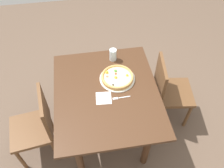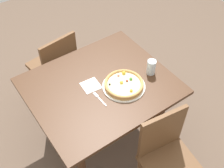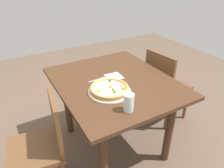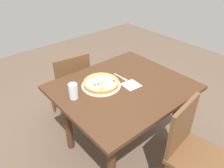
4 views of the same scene
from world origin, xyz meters
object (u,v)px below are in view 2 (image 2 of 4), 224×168
at_px(fork, 99,98).
at_px(napkin, 91,85).
at_px(chair_far, 55,66).
at_px(pizza, 124,84).
at_px(drinking_glass, 151,67).
at_px(chair_near, 167,157).
at_px(dining_table, 101,95).
at_px(plate, 124,86).

height_order(fork, napkin, fork).
height_order(chair_far, pizza, chair_far).
bearing_deg(pizza, drinking_glass, -0.65).
relative_size(chair_near, drinking_glass, 6.59).
xyz_separation_m(chair_far, napkin, (0.02, -0.66, 0.28)).
xyz_separation_m(dining_table, chair_far, (-0.09, 0.70, -0.16)).
xyz_separation_m(pizza, napkin, (-0.21, 0.16, -0.03)).
height_order(plate, drinking_glass, drinking_glass).
bearing_deg(dining_table, chair_far, 96.98).
bearing_deg(napkin, dining_table, -27.97).
relative_size(chair_near, napkin, 6.18).
distance_m(chair_far, napkin, 0.72).
distance_m(chair_near, fork, 0.69).
xyz_separation_m(chair_far, fork, (-0.00, -0.81, 0.28)).
distance_m(chair_far, plate, 0.90).
bearing_deg(pizza, napkin, 142.38).
distance_m(pizza, fork, 0.23).
relative_size(chair_far, napkin, 6.18).
distance_m(chair_near, drinking_glass, 0.72).
relative_size(dining_table, chair_near, 1.31).
bearing_deg(dining_table, chair_near, -78.84).
bearing_deg(chair_near, fork, -61.11).
distance_m(dining_table, chair_near, 0.73).
xyz_separation_m(drinking_glass, napkin, (-0.49, 0.17, -0.06)).
height_order(dining_table, plate, plate).
bearing_deg(plate, drinking_glass, -0.52).
bearing_deg(chair_far, chair_near, -88.43).
distance_m(pizza, drinking_glass, 0.28).
distance_m(fork, drinking_glass, 0.51).
xyz_separation_m(dining_table, chair_near, (0.14, -0.70, -0.16)).
relative_size(plate, drinking_glass, 2.62).
distance_m(plate, napkin, 0.27).
relative_size(plate, napkin, 2.46).
bearing_deg(plate, chair_far, 105.42).
distance_m(dining_table, pizza, 0.25).
height_order(chair_near, pizza, chair_near).
height_order(dining_table, drinking_glass, drinking_glass).
bearing_deg(dining_table, plate, -41.71).
bearing_deg(napkin, drinking_glass, -18.70).
relative_size(chair_near, pizza, 2.76).
distance_m(dining_table, fork, 0.19).
bearing_deg(pizza, dining_table, 138.55).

